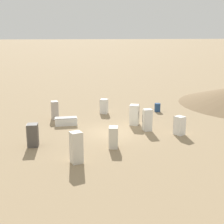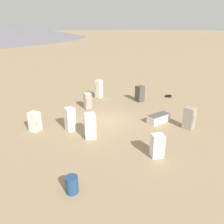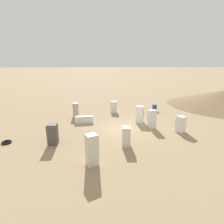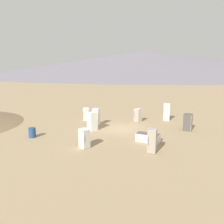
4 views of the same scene
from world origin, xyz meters
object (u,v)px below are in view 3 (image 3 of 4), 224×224
(discarded_fridge_0, at_px, (76,110))
(discarded_fridge_6, at_px, (140,114))
(discarded_fridge_5, at_px, (181,124))
(scrap_tire, at_px, (7,142))
(discarded_fridge_1, at_px, (53,134))
(rusty_barrel, at_px, (155,108))
(discarded_fridge_8, at_px, (92,150))
(discarded_fridge_2, at_px, (126,136))
(discarded_fridge_4, at_px, (152,119))
(discarded_fridge_7, at_px, (114,107))
(discarded_fridge_3, at_px, (84,119))

(discarded_fridge_0, bearing_deg, discarded_fridge_6, -32.76)
(discarded_fridge_5, bearing_deg, discarded_fridge_0, 117.99)
(scrap_tire, bearing_deg, discarded_fridge_0, -40.19)
(discarded_fridge_1, xyz_separation_m, rusty_barrel, (7.80, -11.69, -0.38))
(discarded_fridge_6, distance_m, discarded_fridge_8, 9.05)
(discarded_fridge_0, height_order, scrap_tire, discarded_fridge_0)
(discarded_fridge_2, xyz_separation_m, scrap_tire, (2.14, 8.91, -0.65))
(discarded_fridge_8, bearing_deg, discarded_fridge_2, 110.39)
(scrap_tire, bearing_deg, discarded_fridge_6, -76.00)
(discarded_fridge_5, bearing_deg, discarded_fridge_1, 155.33)
(discarded_fridge_0, distance_m, rusty_barrel, 10.11)
(discarded_fridge_2, relative_size, discarded_fridge_6, 0.84)
(discarded_fridge_1, bearing_deg, discarded_fridge_6, -61.32)
(discarded_fridge_2, distance_m, discarded_fridge_5, 5.79)
(scrap_tire, relative_size, rusty_barrel, 0.87)
(discarded_fridge_4, relative_size, discarded_fridge_7, 1.24)
(discarded_fridge_7, distance_m, scrap_tire, 12.31)
(discarded_fridge_4, xyz_separation_m, rusty_barrel, (5.91, -2.92, -0.47))
(discarded_fridge_4, height_order, rusty_barrel, discarded_fridge_4)
(discarded_fridge_6, bearing_deg, discarded_fridge_4, 42.77)
(discarded_fridge_4, bearing_deg, discarded_fridge_0, 53.43)
(discarded_fridge_1, bearing_deg, discarded_fridge_2, -99.93)
(discarded_fridge_1, height_order, scrap_tire, discarded_fridge_1)
(discarded_fridge_1, xyz_separation_m, discarded_fridge_6, (3.72, -8.20, 0.08))
(discarded_fridge_0, bearing_deg, discarded_fridge_7, 7.07)
(discarded_fridge_0, bearing_deg, discarded_fridge_8, -90.99)
(discarded_fridge_4, xyz_separation_m, scrap_tire, (-1.10, 12.32, -0.80))
(discarded_fridge_8, bearing_deg, rusty_barrel, 123.45)
(discarded_fridge_1, xyz_separation_m, discarded_fridge_4, (1.89, -8.76, 0.09))
(discarded_fridge_4, bearing_deg, discarded_fridge_3, 63.85)
(discarded_fridge_4, relative_size, discarded_fridge_5, 1.22)
(discarded_fridge_3, relative_size, discarded_fridge_6, 1.07)
(discarded_fridge_6, bearing_deg, discarded_fridge_0, -90.37)
(discarded_fridge_5, relative_size, discarded_fridge_7, 1.02)
(discarded_fridge_2, distance_m, rusty_barrel, 11.14)
(discarded_fridge_7, height_order, discarded_fridge_8, discarded_fridge_8)
(discarded_fridge_4, height_order, discarded_fridge_7, discarded_fridge_4)
(discarded_fridge_0, relative_size, discarded_fridge_6, 0.95)
(discarded_fridge_1, bearing_deg, rusty_barrel, -52.01)
(discarded_fridge_8, bearing_deg, discarded_fridge_1, -160.09)
(discarded_fridge_7, bearing_deg, discarded_fridge_8, -172.04)
(discarded_fridge_4, distance_m, scrap_tire, 12.39)
(discarded_fridge_8, distance_m, scrap_tire, 7.60)
(discarded_fridge_2, bearing_deg, scrap_tire, -178.96)
(discarded_fridge_6, relative_size, discarded_fridge_8, 0.90)
(discarded_fridge_1, distance_m, discarded_fridge_2, 5.52)
(discarded_fridge_3, xyz_separation_m, discarded_fridge_8, (-8.23, -0.19, 0.64))
(scrap_tire, bearing_deg, discarded_fridge_8, -124.26)
(discarded_fridge_5, xyz_separation_m, discarded_fridge_6, (3.27, 2.66, 0.15))
(discarded_fridge_0, relative_size, scrap_tire, 2.28)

